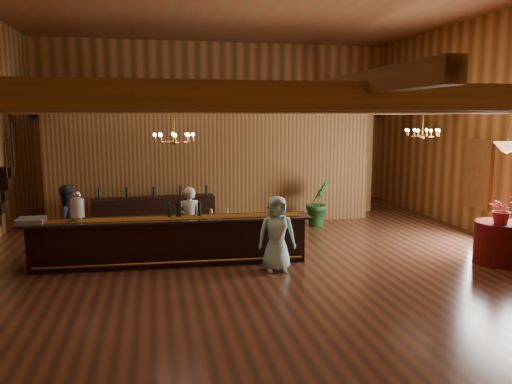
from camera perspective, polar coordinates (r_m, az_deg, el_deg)
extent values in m
plane|color=brown|center=(10.91, 0.26, -7.36)|extent=(14.00, 14.00, 0.00)
cube|color=#C18146|center=(17.40, -4.51, 7.76)|extent=(12.00, 0.10, 5.50)
cube|color=#C18146|center=(3.92, 21.86, 4.33)|extent=(12.00, 0.10, 5.50)
cube|color=#C18146|center=(13.11, 27.07, 6.58)|extent=(0.10, 14.00, 5.50)
cube|color=#A06831|center=(5.23, 12.96, 10.58)|extent=(11.90, 0.20, 0.28)
cube|color=#A06831|center=(7.58, 5.01, 10.09)|extent=(11.90, 0.20, 0.28)
cube|color=#A06831|center=(10.00, 0.87, 9.75)|extent=(11.90, 0.20, 0.28)
cube|color=#A06831|center=(12.45, -1.64, 9.52)|extent=(11.90, 0.20, 0.28)
cube|color=#A06831|center=(14.92, -3.33, 9.36)|extent=(11.90, 0.20, 0.28)
cube|color=#A06831|center=(17.20, -4.44, 9.25)|extent=(11.90, 0.20, 0.28)
cube|color=#A06831|center=(10.53, -24.82, 9.67)|extent=(0.18, 13.90, 0.22)
cube|color=#A06831|center=(10.49, 0.27, 10.46)|extent=(0.18, 13.90, 0.22)
cube|color=#A06831|center=(12.23, 21.69, 9.60)|extent=(0.18, 13.90, 0.22)
cube|color=#A06831|center=(15.01, -20.54, 2.71)|extent=(0.20, 0.20, 3.20)
cube|color=#A06831|center=(16.25, 12.66, 3.46)|extent=(0.20, 0.20, 3.20)
cube|color=brown|center=(13.94, -4.71, 2.60)|extent=(9.00, 0.18, 3.10)
cube|color=white|center=(13.95, 24.03, 1.89)|extent=(0.12, 1.05, 1.75)
cube|color=black|center=(16.26, -0.26, -0.06)|extent=(1.20, 0.60, 1.10)
cube|color=#95612B|center=(15.96, -10.89, -0.56)|extent=(1.00, 0.60, 1.00)
cube|color=black|center=(10.39, -9.67, -5.70)|extent=(5.49, 0.84, 0.91)
cube|color=black|center=(10.28, -9.73, -3.11)|extent=(5.77, 0.97, 0.05)
cube|color=maroon|center=(10.27, -9.74, -2.96)|extent=(5.39, 0.61, 0.01)
cylinder|color=#B97B34|center=(10.12, -9.55, -7.95)|extent=(5.29, 0.29, 0.05)
cylinder|color=silver|center=(10.50, -19.68, -2.90)|extent=(0.18, 0.18, 0.08)
cylinder|color=silver|center=(10.46, -19.74, -1.72)|extent=(0.26, 0.26, 0.36)
sphere|color=silver|center=(10.42, -19.81, -0.37)|extent=(0.18, 0.18, 0.18)
cube|color=gray|center=(10.61, -24.34, -3.00)|extent=(0.50, 0.50, 0.10)
cube|color=#95612B|center=(10.37, 1.61, -1.92)|extent=(0.06, 0.06, 0.30)
cube|color=#95612B|center=(10.43, 3.11, -1.86)|extent=(0.06, 0.06, 0.30)
cylinder|color=#95612B|center=(10.39, 2.37, -1.73)|extent=(0.24, 0.24, 0.24)
cylinder|color=black|center=(10.35, -9.89, -2.06)|extent=(0.07, 0.07, 0.30)
cylinder|color=black|center=(10.35, -8.89, -2.03)|extent=(0.07, 0.07, 0.30)
cylinder|color=black|center=(10.35, -8.72, -2.03)|extent=(0.07, 0.07, 0.30)
cylinder|color=black|center=(10.36, -6.50, -1.98)|extent=(0.07, 0.07, 0.30)
cube|color=black|center=(13.53, -11.50, -2.45)|extent=(3.21, 0.78, 0.89)
cylinder|color=#4E130E|center=(11.45, 26.09, -5.24)|extent=(1.00, 1.00, 0.87)
cylinder|color=#B97B34|center=(10.24, -9.38, 7.63)|extent=(0.02, 0.02, 0.71)
sphere|color=#B97B34|center=(10.25, -9.33, 5.65)|extent=(0.12, 0.12, 0.12)
torus|color=#B97B34|center=(10.25, -9.35, 6.21)|extent=(0.80, 0.80, 0.04)
cylinder|color=#B97B34|center=(12.73, 18.53, 7.55)|extent=(0.02, 0.02, 0.67)
sphere|color=#B97B34|center=(12.74, 18.45, 6.04)|extent=(0.12, 0.12, 0.12)
torus|color=#B97B34|center=(12.73, 18.48, 6.49)|extent=(0.80, 0.80, 0.04)
cylinder|color=#B97B34|center=(11.16, 26.89, 6.66)|extent=(0.02, 0.02, 0.80)
cone|color=#C08244|center=(11.18, 26.75, 4.61)|extent=(0.52, 0.52, 0.20)
imported|color=white|center=(11.13, -7.62, -3.18)|extent=(0.54, 0.36, 1.49)
imported|color=#2C2F3F|center=(11.22, -20.88, -3.27)|extent=(0.98, 0.93, 1.60)
imported|color=#A9E7EA|center=(9.74, 2.39, -4.79)|extent=(0.77, 0.54, 1.49)
imported|color=#205720|center=(13.92, 7.15, -1.14)|extent=(0.89, 0.81, 1.32)
imported|color=red|center=(11.13, 26.30, -1.79)|extent=(0.57, 0.50, 0.60)
imported|color=#B97B34|center=(11.15, 26.17, -2.47)|extent=(0.20, 0.20, 0.32)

